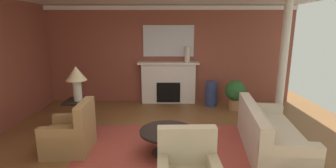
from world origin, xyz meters
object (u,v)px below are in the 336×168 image
Objects in this scene: fireplace at (168,84)px; side_table at (79,114)px; vase_tall_corner at (211,94)px; table_lamp at (76,77)px; sofa at (268,136)px; vase_mantel_right at (187,54)px; mantel_mirror at (168,41)px; armchair_near_window at (71,136)px; coffee_table at (167,136)px; potted_plant at (235,93)px.

side_table is at bearing -132.36° from fireplace.
table_lamp is at bearing -150.05° from vase_tall_corner.
sofa is 4.86× the size of vase_mantel_right.
table_lamp reaches higher than vase_tall_corner.
mantel_mirror reaches higher than sofa.
fireplace reaches higher than vase_tall_corner.
armchair_near_window is 0.96m from side_table.
sofa is 2.93× the size of table_lamp.
table_lamp is 3.27m from vase_mantel_right.
vase_mantel_right is (2.33, 3.03, 1.17)m from armchair_near_window.
sofa is 1.86m from coffee_table.
coffee_table is at bearing -126.61° from potted_plant.
coffee_table is 2.21× the size of vase_mantel_right.
table_lamp is 0.90× the size of potted_plant.
vase_mantel_right reaches higher than coffee_table.
vase_mantel_right is at bearing 113.37° from sofa.
coffee_table is 1.39× the size of vase_tall_corner.
vase_mantel_right is (0.55, -0.05, 0.89)m from fireplace.
sofa is (1.85, -3.18, -1.56)m from mantel_mirror.
side_table is at bearing -130.80° from mantel_mirror.
sofa is at bearing -13.54° from table_lamp.
vase_tall_corner is (3.02, 2.78, 0.05)m from armchair_near_window.
armchair_near_window is 4.11m from vase_tall_corner.
side_table is 0.82m from table_lamp.
potted_plant is at bearing 21.30° from side_table.
mantel_mirror is 3.97m from armchair_near_window.
sofa is 3.48m from vase_mantel_right.
vase_tall_corner is at bearing 148.89° from potted_plant.
table_lamp reaches higher than potted_plant.
vase_mantel_right is at bearing -5.16° from fireplace.
coffee_table is at bearing -100.22° from vase_mantel_right.
mantel_mirror is 2.07× the size of vase_tall_corner.
armchair_near_window is at bearing -119.08° from mantel_mirror.
mantel_mirror is 3.62m from coffee_table.
vase_tall_corner is (-0.61, 2.76, 0.06)m from sofa.
mantel_mirror is 1.49× the size of coffee_table.
coffee_table is 3.11m from potted_plant.
armchair_near_window is 1.32× the size of vase_tall_corner.
side_table is 1.55× the size of vase_mantel_right.
fireplace is 2.97m from table_lamp.
sofa is (1.85, -3.06, -0.29)m from fireplace.
potted_plant is (1.84, -0.66, -0.10)m from fireplace.
vase_tall_corner is (1.24, -0.30, -0.23)m from fireplace.
sofa is at bearing -13.54° from side_table.
fireplace is at bearing 121.17° from sofa.
mantel_mirror is 2.13× the size of side_table.
fireplace is at bearing 59.97° from armchair_near_window.
side_table is at bearing -140.10° from vase_mantel_right.
sofa is at bearing -58.83° from fireplace.
armchair_near_window reaches higher than sofa.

